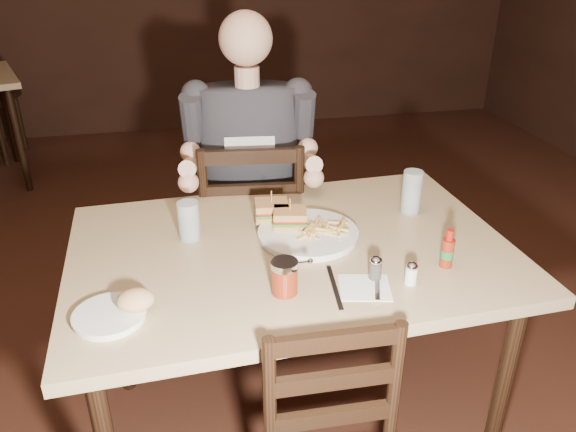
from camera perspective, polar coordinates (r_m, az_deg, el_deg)
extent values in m
plane|color=black|center=(2.33, -4.46, -17.96)|extent=(7.00, 7.00, 0.00)
cube|color=tan|center=(1.75, 0.34, -3.65)|extent=(1.37, 0.94, 0.04)
cylinder|color=black|center=(2.23, -16.96, -9.35)|extent=(0.05, 0.05, 0.73)
cylinder|color=black|center=(1.94, 20.87, -16.41)|extent=(0.05, 0.05, 0.73)
cylinder|color=black|center=(2.42, 11.68, -5.53)|extent=(0.05, 0.05, 0.73)
cylinder|color=black|center=(4.27, -25.64, 6.89)|extent=(0.04, 0.04, 0.73)
cylinder|color=black|center=(4.88, -26.59, 8.98)|extent=(0.04, 0.04, 0.73)
cylinder|color=white|center=(1.78, 2.05, -1.93)|extent=(0.32, 0.32, 0.02)
ellipsoid|color=maroon|center=(1.80, 1.45, -1.07)|extent=(0.04, 0.04, 0.01)
cylinder|color=silver|center=(1.78, -10.04, -0.46)|extent=(0.07, 0.07, 0.12)
cylinder|color=silver|center=(1.96, 12.45, 2.38)|extent=(0.07, 0.07, 0.15)
cube|color=white|center=(1.56, 7.78, -7.20)|extent=(0.16, 0.16, 0.00)
cube|color=silver|center=(1.54, 4.75, -7.22)|extent=(0.04, 0.21, 0.01)
cube|color=silver|center=(1.58, 9.05, -6.70)|extent=(0.07, 0.17, 0.01)
cylinder|color=white|center=(1.50, -17.65, -9.73)|extent=(0.18, 0.18, 0.01)
ellipsoid|color=tan|center=(1.48, -15.22, -8.23)|extent=(0.10, 0.08, 0.06)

